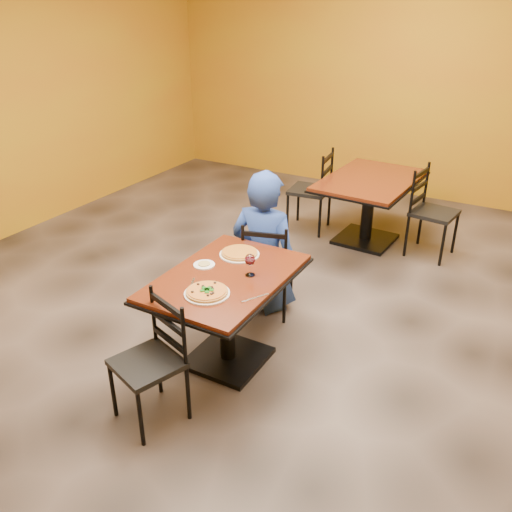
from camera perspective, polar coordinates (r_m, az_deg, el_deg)
The scene contains 18 objects.
floor at distance 4.59m, azimuth 0.36°, elevation -7.72°, with size 7.00×8.00×0.01m, color black.
wall_back at distance 7.63m, azimuth 15.90°, elevation 17.32°, with size 7.00×0.01×3.00m, color #A65C12.
table_main at distance 3.93m, azimuth -3.18°, elevation -4.53°, with size 0.83×1.23×0.75m.
table_second at distance 6.08m, azimuth 12.01°, elevation 6.45°, with size 0.99×1.41×0.75m.
chair_main_near at distance 3.55m, azimuth -11.55°, elevation -11.28°, with size 0.39×0.39×0.87m, color black, non-canonical shape.
chair_main_far at distance 4.63m, azimuth 1.31°, elevation -1.08°, with size 0.40×0.40×0.88m, color black, non-canonical shape.
chair_second_left at distance 6.34m, azimuth 5.74°, elevation 6.98°, with size 0.44×0.44×0.97m, color black, non-canonical shape.
chair_second_right at distance 5.95m, azimuth 18.51°, elevation 4.33°, with size 0.43×0.43×0.95m, color black, non-canonical shape.
diner at distance 4.64m, azimuth 0.92°, elevation 1.69°, with size 0.63×0.41×1.27m, color navy.
plate_main at distance 3.60m, azimuth -5.26°, elevation -4.01°, with size 0.31×0.31×0.01m, color white.
pizza_main at distance 3.60m, azimuth -5.27°, elevation -3.79°, with size 0.28×0.28×0.02m, color maroon.
plate_far at distance 4.12m, azimuth -1.78°, elevation 0.18°, with size 0.31×0.31×0.01m, color white.
pizza_far at distance 4.11m, azimuth -1.79°, elevation 0.38°, with size 0.28×0.28×0.02m, color #C48325.
side_plate at distance 3.98m, azimuth -5.56°, elevation -0.94°, with size 0.16×0.16×0.01m, color white.
dip at distance 3.97m, azimuth -5.57°, elevation -0.82°, with size 0.09×0.09×0.01m, color tan.
wine_glass at distance 3.78m, azimuth -0.65°, elevation -0.86°, with size 0.08×0.08×0.18m, color white, non-canonical shape.
fork at distance 3.73m, azimuth -6.87°, elevation -3.06°, with size 0.01×0.19×0.00m, color silver.
knife at distance 3.55m, azimuth -0.10°, elevation -4.50°, with size 0.01×0.21×0.00m, color silver.
Camera 1 is at (1.85, -3.33, 2.57)m, focal length 37.43 mm.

